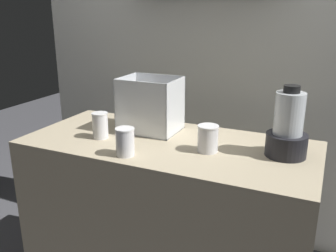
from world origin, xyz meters
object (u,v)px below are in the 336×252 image
carrot_display_bin (150,114)px  juice_cup_mango_far_left (100,127)px  juice_cup_beet_left (125,143)px  juice_cup_pomegranate_middle (208,140)px  blender_pitcher (288,129)px

carrot_display_bin → juice_cup_mango_far_left: bearing=-128.5°
juice_cup_beet_left → juice_cup_pomegranate_middle: size_ratio=1.02×
carrot_display_bin → juice_cup_beet_left: 0.36m
juice_cup_pomegranate_middle → blender_pitcher: bearing=15.9°
carrot_display_bin → juice_cup_mango_far_left: carrot_display_bin is taller
carrot_display_bin → blender_pitcher: 0.70m
juice_cup_mango_far_left → juice_cup_pomegranate_middle: size_ratio=1.06×
blender_pitcher → juice_cup_mango_far_left: (-0.86, -0.14, -0.06)m
blender_pitcher → juice_cup_beet_left: blender_pitcher is taller
blender_pitcher → juice_cup_beet_left: size_ratio=2.51×
blender_pitcher → juice_cup_pomegranate_middle: 0.34m
juice_cup_beet_left → juice_cup_pomegranate_middle: 0.37m
carrot_display_bin → juice_cup_pomegranate_middle: size_ratio=2.41×
juice_cup_mango_far_left → juice_cup_pomegranate_middle: juice_cup_mango_far_left is taller
juice_cup_mango_far_left → juice_cup_pomegranate_middle: bearing=5.0°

